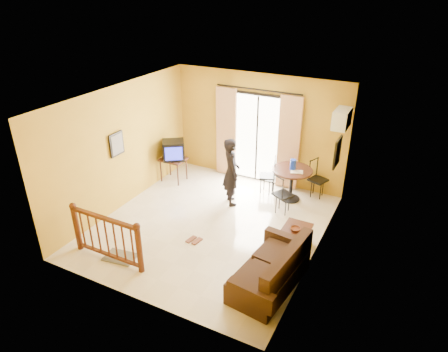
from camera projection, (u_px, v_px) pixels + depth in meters
The scene contains 19 objects.
ground at pixel (211, 225), 8.63m from camera, with size 5.00×5.00×0.00m, color beige.
room_shell at pixel (210, 153), 7.87m from camera, with size 5.00×5.00×5.00m.
balcony_door at pixel (257, 138), 10.04m from camera, with size 2.25×0.14×2.46m.
tv_table at pixel (173, 161), 10.31m from camera, with size 0.62×0.52×0.62m.
television at pixel (174, 150), 10.15m from camera, with size 0.72×0.71×0.49m.
picture_left at pixel (117, 144), 8.69m from camera, with size 0.05×0.42×0.52m.
dining_table at pixel (292, 176), 9.37m from camera, with size 0.95×0.95×0.79m.
water_jug at pixel (293, 165), 9.23m from camera, with size 0.14×0.14×0.26m, color #132EB7.
serving_tray at pixel (297, 172), 9.16m from camera, with size 0.28×0.18×0.02m, color beige.
dining_chairs at pixel (288, 200), 9.62m from camera, with size 1.68×1.60×0.95m.
air_conditioner at pixel (342, 119), 8.37m from camera, with size 0.31×0.60×0.40m.
botanical_print at pixel (337, 152), 8.03m from camera, with size 0.05×0.50×0.60m.
coffee_table at pixel (294, 238), 7.73m from camera, with size 0.52×0.94×0.42m.
bowl at pixel (295, 229), 7.70m from camera, with size 0.20×0.20×0.06m, color brown.
sofa at pixel (272, 272), 6.78m from camera, with size 1.00×1.84×0.83m.
standing_person at pixel (231, 172), 9.15m from camera, with size 0.59×0.39×1.62m, color black.
stair_balustrade at pixel (106, 235), 7.34m from camera, with size 1.63×0.13×1.04m.
doormat at pixel (120, 257), 7.63m from camera, with size 0.60×0.40×0.02m, color #625D4E.
sandals at pixel (194, 240), 8.11m from camera, with size 0.28×0.26×0.03m.
Camera 1 is at (3.56, -6.32, 4.80)m, focal length 32.00 mm.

